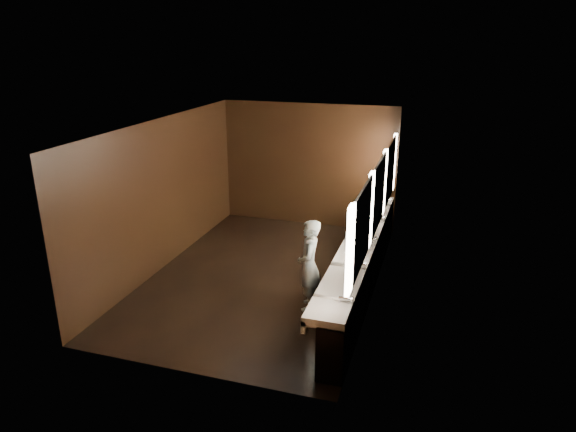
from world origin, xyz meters
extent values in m
plane|color=black|center=(0.00, 0.00, 0.00)|extent=(6.00, 6.00, 0.00)
cube|color=#2D2D2B|center=(0.00, 0.00, 2.80)|extent=(4.00, 6.00, 0.02)
cube|color=black|center=(0.00, 3.00, 1.40)|extent=(4.00, 0.02, 2.80)
cube|color=black|center=(0.00, -3.00, 1.40)|extent=(4.00, 0.02, 2.80)
cube|color=black|center=(-2.00, 0.00, 1.40)|extent=(0.02, 6.00, 2.80)
cube|color=black|center=(2.00, 0.00, 1.40)|extent=(0.02, 6.00, 2.80)
cube|color=black|center=(1.82, 0.00, 0.40)|extent=(0.36, 5.40, 0.81)
cube|color=white|center=(1.73, 0.00, 0.85)|extent=(0.55, 5.40, 0.12)
cube|color=white|center=(1.48, 0.00, 0.77)|extent=(0.06, 5.40, 0.18)
cylinder|color=silver|center=(1.91, -2.20, 0.99)|extent=(0.18, 0.04, 0.04)
cylinder|color=silver|center=(1.91, -1.10, 0.99)|extent=(0.18, 0.04, 0.04)
cylinder|color=silver|center=(1.91, 0.00, 0.99)|extent=(0.18, 0.04, 0.04)
cylinder|color=silver|center=(1.91, 1.10, 0.99)|extent=(0.18, 0.04, 0.04)
cylinder|color=silver|center=(1.91, 2.20, 0.99)|extent=(0.18, 0.04, 0.04)
cube|color=#FBE5CB|center=(1.97, -2.40, 1.75)|extent=(0.06, 0.22, 1.15)
cube|color=white|center=(1.99, -1.60, 1.75)|extent=(0.03, 1.32, 1.15)
cube|color=#FBE5CB|center=(1.97, -0.80, 1.75)|extent=(0.06, 0.23, 1.15)
cube|color=white|center=(1.99, 0.00, 1.75)|extent=(0.03, 1.32, 1.15)
cube|color=#FBE5CB|center=(1.97, 0.80, 1.75)|extent=(0.06, 0.23, 1.15)
cube|color=white|center=(1.99, 1.60, 1.75)|extent=(0.03, 1.32, 1.15)
cube|color=#FBE5CB|center=(1.97, 2.40, 1.75)|extent=(0.06, 0.22, 1.15)
imported|color=#9AD2E5|center=(1.06, -0.86, 0.75)|extent=(0.45, 0.61, 1.51)
cylinder|color=black|center=(1.58, -1.41, 0.26)|extent=(0.43, 0.43, 0.52)
camera|label=1|loc=(2.94, -8.05, 4.19)|focal=32.00mm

